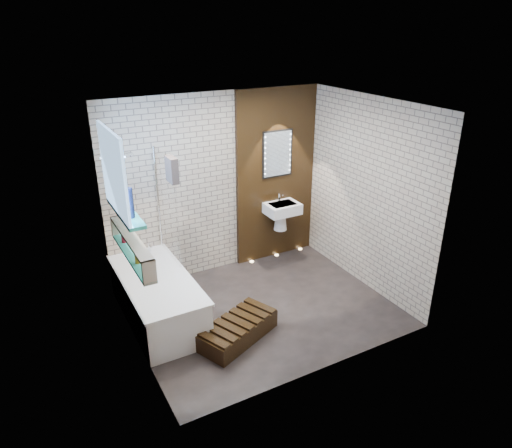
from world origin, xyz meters
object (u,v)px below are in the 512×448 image
led_mirror (277,154)px  walnut_step (238,330)px  bathtub (158,298)px  bath_screen (167,207)px  washbasin (282,212)px

led_mirror → walnut_step: size_ratio=0.71×
bathtub → bath_screen: (0.35, 0.44, 0.99)m
bathtub → walnut_step: size_ratio=1.77×
bathtub → led_mirror: 2.68m
led_mirror → walnut_step: (-1.49, -1.63, -1.54)m
bathtub → bath_screen: 1.14m
bath_screen → washbasin: bath_screen is taller
bathtub → bath_screen: size_ratio=1.24×
bath_screen → walnut_step: bath_screen is taller
bathtub → washbasin: size_ratio=3.00×
bath_screen → led_mirror: led_mirror is taller
bath_screen → washbasin: 1.89m
walnut_step → led_mirror: bearing=47.5°
bathtub → bath_screen: bath_screen is taller
walnut_step → bathtub: bearing=129.0°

